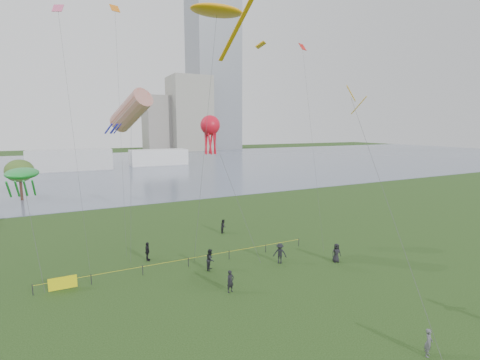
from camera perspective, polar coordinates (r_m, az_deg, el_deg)
name	(u,v)px	position (r m, az deg, el deg)	size (l,w,h in m)	color
ground_plane	(313,332)	(23.50, 11.90, -23.23)	(400.00, 400.00, 0.00)	#1A3511
lake	(113,166)	(116.80, -20.09, 2.13)	(400.00, 120.00, 0.08)	slate
tower	(213,38)	(203.71, -4.52, 22.23)	(24.00, 24.00, 120.00)	slate
building_mid	(189,114)	(187.02, -8.29, 10.67)	(20.00, 20.00, 38.00)	gray
building_low	(160,124)	(188.82, -12.93, 9.01)	(16.00, 18.00, 28.00)	gray
pavilion_left	(71,160)	(110.85, -26.04, 3.00)	(22.00, 8.00, 6.00)	silver
pavilion_right	(159,157)	(116.96, -13.20, 3.66)	(18.00, 7.00, 5.00)	white
fence	(116,273)	(30.94, -19.66, -14.25)	(24.07, 0.07, 1.05)	black
kite_flyer	(429,342)	(23.18, 28.54, -22.38)	(0.57, 0.37, 1.56)	#4F5056
spectator_a	(210,259)	(31.11, -4.88, -12.86)	(0.91, 0.71, 1.87)	black
spectator_b	(280,253)	(32.56, 6.56, -11.86)	(1.22, 0.70, 1.89)	black
spectator_c	(147,251)	(34.07, -14.95, -11.27)	(1.04, 0.43, 1.77)	black
spectator_d	(336,253)	(33.87, 15.53, -11.44)	(0.85, 0.56, 1.75)	black
spectator_f	(230,281)	(27.22, -1.59, -16.29)	(0.62, 0.41, 1.71)	black
spectator_g	(223,226)	(41.14, -2.73, -7.59)	(0.79, 0.61, 1.62)	black
kite_stingray	(217,12)	(34.52, -3.75, 25.87)	(5.56, 10.03, 23.02)	#3F3F42
kite_windsock	(131,111)	(33.38, -17.46, 10.78)	(4.32, 5.21, 15.76)	#3F3F42
kite_creature	(22,174)	(33.05, -32.16, 0.88)	(2.45, 6.34, 9.08)	#3F3F42
kite_octopus	(210,126)	(35.16, -4.92, 8.78)	(3.28, 7.37, 13.51)	#3F3F42
kite_delta	(355,103)	(29.59, 18.30, 11.93)	(4.82, 12.66, 15.66)	#3F3F42
small_kites	(167,22)	(38.76, -11.84, 23.98)	(24.97, 6.86, 3.84)	#E5598C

